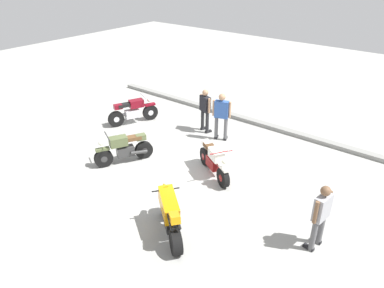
{
  "coord_description": "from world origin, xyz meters",
  "views": [
    {
      "loc": [
        6.7,
        -7.56,
        6.17
      ],
      "look_at": [
        0.33,
        0.5,
        0.75
      ],
      "focal_mm": 34.12,
      "sensor_mm": 36.0,
      "label": 1
    }
  ],
  "objects_px": {
    "motorcycle_cream_vintage": "(214,161)",
    "person_in_blue_shirt": "(222,114)",
    "person_in_gray_shirt": "(321,214)",
    "motorcycle_orange_sportbike": "(170,214)",
    "person_in_black_shirt": "(205,108)",
    "motorcycle_olive_vintage": "(124,149)",
    "motorcycle_maroon_cruiser": "(133,111)"
  },
  "relations": [
    {
      "from": "person_in_gray_shirt",
      "to": "person_in_blue_shirt",
      "type": "bearing_deg",
      "value": -25.36
    },
    {
      "from": "motorcycle_olive_vintage",
      "to": "motorcycle_orange_sportbike",
      "type": "bearing_deg",
      "value": 91.48
    },
    {
      "from": "motorcycle_cream_vintage",
      "to": "motorcycle_olive_vintage",
      "type": "bearing_deg",
      "value": -125.64
    },
    {
      "from": "motorcycle_orange_sportbike",
      "to": "person_in_gray_shirt",
      "type": "relative_size",
      "value": 0.97
    },
    {
      "from": "motorcycle_cream_vintage",
      "to": "person_in_blue_shirt",
      "type": "height_order",
      "value": "person_in_blue_shirt"
    },
    {
      "from": "motorcycle_cream_vintage",
      "to": "person_in_blue_shirt",
      "type": "xyz_separation_m",
      "value": [
        -1.2,
        2.13,
        0.55
      ]
    },
    {
      "from": "person_in_gray_shirt",
      "to": "motorcycle_cream_vintage",
      "type": "bearing_deg",
      "value": -8.5
    },
    {
      "from": "person_in_blue_shirt",
      "to": "motorcycle_orange_sportbike",
      "type": "bearing_deg",
      "value": -179.13
    },
    {
      "from": "motorcycle_cream_vintage",
      "to": "motorcycle_maroon_cruiser",
      "type": "height_order",
      "value": "motorcycle_maroon_cruiser"
    },
    {
      "from": "person_in_gray_shirt",
      "to": "person_in_blue_shirt",
      "type": "relative_size",
      "value": 0.96
    },
    {
      "from": "motorcycle_cream_vintage",
      "to": "motorcycle_orange_sportbike",
      "type": "relative_size",
      "value": 1.06
    },
    {
      "from": "motorcycle_olive_vintage",
      "to": "person_in_gray_shirt",
      "type": "bearing_deg",
      "value": 117.96
    },
    {
      "from": "motorcycle_olive_vintage",
      "to": "person_in_gray_shirt",
      "type": "height_order",
      "value": "person_in_gray_shirt"
    },
    {
      "from": "person_in_blue_shirt",
      "to": "person_in_black_shirt",
      "type": "bearing_deg",
      "value": 57.11
    },
    {
      "from": "person_in_gray_shirt",
      "to": "person_in_blue_shirt",
      "type": "xyz_separation_m",
      "value": [
        -4.89,
        3.24,
        0.06
      ]
    },
    {
      "from": "motorcycle_cream_vintage",
      "to": "person_in_gray_shirt",
      "type": "relative_size",
      "value": 1.03
    },
    {
      "from": "motorcycle_maroon_cruiser",
      "to": "person_in_gray_shirt",
      "type": "distance_m",
      "value": 8.81
    },
    {
      "from": "motorcycle_cream_vintage",
      "to": "motorcycle_maroon_cruiser",
      "type": "xyz_separation_m",
      "value": [
        -4.8,
        1.16,
        0.03
      ]
    },
    {
      "from": "person_in_black_shirt",
      "to": "motorcycle_orange_sportbike",
      "type": "bearing_deg",
      "value": -130.39
    },
    {
      "from": "person_in_black_shirt",
      "to": "person_in_gray_shirt",
      "type": "bearing_deg",
      "value": -99.4
    },
    {
      "from": "motorcycle_orange_sportbike",
      "to": "person_in_blue_shirt",
      "type": "bearing_deg",
      "value": -31.56
    },
    {
      "from": "motorcycle_cream_vintage",
      "to": "motorcycle_maroon_cruiser",
      "type": "relative_size",
      "value": 0.9
    },
    {
      "from": "motorcycle_olive_vintage",
      "to": "motorcycle_orange_sportbike",
      "type": "height_order",
      "value": "motorcycle_orange_sportbike"
    },
    {
      "from": "person_in_blue_shirt",
      "to": "person_in_gray_shirt",
      "type": "bearing_deg",
      "value": -143.54
    },
    {
      "from": "motorcycle_orange_sportbike",
      "to": "person_in_gray_shirt",
      "type": "height_order",
      "value": "person_in_gray_shirt"
    },
    {
      "from": "motorcycle_maroon_cruiser",
      "to": "motorcycle_orange_sportbike",
      "type": "bearing_deg",
      "value": -102.12
    },
    {
      "from": "motorcycle_cream_vintage",
      "to": "motorcycle_orange_sportbike",
      "type": "bearing_deg",
      "value": -45.1
    },
    {
      "from": "motorcycle_olive_vintage",
      "to": "person_in_gray_shirt",
      "type": "relative_size",
      "value": 1.06
    },
    {
      "from": "motorcycle_cream_vintage",
      "to": "motorcycle_olive_vintage",
      "type": "height_order",
      "value": "same"
    },
    {
      "from": "person_in_black_shirt",
      "to": "person_in_gray_shirt",
      "type": "relative_size",
      "value": 0.99
    },
    {
      "from": "motorcycle_maroon_cruiser",
      "to": "person_in_gray_shirt",
      "type": "relative_size",
      "value": 1.15
    },
    {
      "from": "motorcycle_cream_vintage",
      "to": "motorcycle_orange_sportbike",
      "type": "distance_m",
      "value": 2.94
    }
  ]
}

